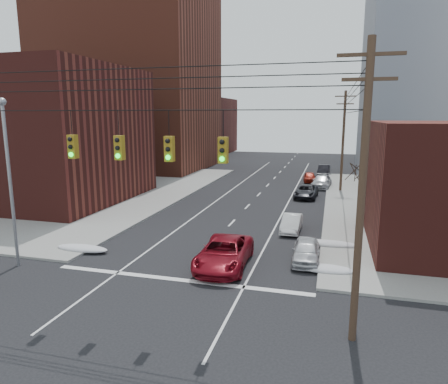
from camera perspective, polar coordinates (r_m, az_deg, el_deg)
The scene contains 25 objects.
ground at distance 16.19m, azimuth -15.73°, elevation -20.82°, with size 160.00×160.00×0.00m, color black.
sidewalk_nw at distance 52.44m, azimuth -26.12°, elevation 0.66°, with size 40.00×40.00×0.15m, color gray.
building_brick_tall at distance 67.76m, azimuth -13.05°, elevation 16.24°, with size 24.00×20.00×30.00m, color brown.
building_brick_near at distance 44.75m, azimuth -26.16°, elevation 7.38°, with size 20.00×16.00×13.00m, color #4F1C17.
building_brick_far at distance 91.99m, azimuth -6.20°, elevation 9.36°, with size 22.00×18.00×12.00m, color #4F1C17.
building_glass at distance 83.38m, azimuth 27.24°, elevation 11.53°, with size 20.00×18.00×22.00m, color gray.
utility_pole_right at distance 14.94m, azimuth 19.09°, elevation 0.20°, with size 2.20×0.28×11.00m.
utility_pole_far at distance 45.76m, azimuth 16.65°, elevation 7.18°, with size 2.20×0.28×11.00m.
traffic_signals at distance 16.42m, azimuth -11.42°, elevation 6.37°, with size 17.00×0.42×2.02m.
street_light at distance 24.63m, azimuth -28.39°, elevation 2.92°, with size 0.44×0.44×9.32m.
bare_tree at distance 32.32m, azimuth 18.75°, elevation -0.52°, with size 2.09×2.20×4.93m.
snow_nw at distance 26.72m, azimuth -19.60°, elevation -7.60°, with size 3.50×1.08×0.42m, color silver.
snow_ne at distance 22.70m, azimuth 14.34°, elevation -10.60°, with size 3.00×1.08×0.42m, color silver.
snow_east_far at distance 26.95m, azimuth 14.53°, elevation -7.15°, with size 4.00×1.08×0.42m, color silver.
red_pickup at distance 22.68m, azimuth 0.01°, elevation -8.70°, with size 2.64×5.72×1.59m, color maroon.
parked_car_a at distance 23.89m, azimuth 11.65°, elevation -8.23°, with size 1.57×3.90×1.33m, color silver.
parked_car_b at distance 29.73m, azimuth 9.63°, elevation -4.43°, with size 1.30×3.73×1.23m, color silver.
parked_car_c at distance 42.02m, azimuth 11.64°, elevation 0.06°, with size 2.16×4.69×1.30m, color black.
parked_car_d at distance 48.28m, azimuth 13.79°, elevation 1.44°, with size 2.01×4.93×1.43m, color #A1A2A6.
parked_car_e at distance 52.06m, azimuth 12.14°, elevation 2.10°, with size 1.51×3.74×1.28m, color maroon.
parked_car_f at distance 58.47m, azimuth 14.08°, elevation 3.05°, with size 1.54×4.41×1.45m, color black.
lot_car_a at distance 41.95m, azimuth -18.31°, elevation -0.11°, with size 1.34×3.83×1.26m, color silver.
lot_car_b at distance 43.97m, azimuth -14.86°, elevation 0.57°, with size 2.10×4.56×1.27m, color silver.
lot_car_c at distance 40.82m, azimuth -25.93°, elevation -0.96°, with size 1.77×4.35×1.26m, color black.
lot_car_d at distance 48.71m, azimuth -17.48°, elevation 1.60°, with size 1.87×4.65×1.58m, color #A5A5A9.
Camera 1 is at (7.42, -11.67, 8.41)m, focal length 32.00 mm.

